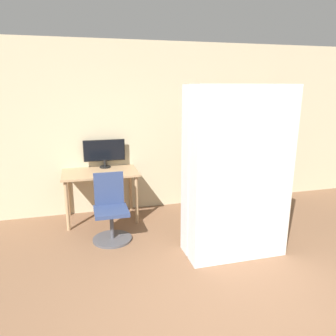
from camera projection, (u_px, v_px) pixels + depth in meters
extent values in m
cube|color=#C6B793|center=(159.00, 128.00, 5.39)|extent=(8.00, 0.06, 2.70)
cube|color=tan|center=(100.00, 173.00, 4.93)|extent=(1.12, 0.69, 0.03)
cylinder|color=tan|center=(67.00, 206.00, 4.62)|extent=(0.05, 0.05, 0.73)
cylinder|color=tan|center=(137.00, 200.00, 4.88)|extent=(0.05, 0.05, 0.73)
cylinder|color=tan|center=(68.00, 194.00, 5.16)|extent=(0.05, 0.05, 0.73)
cylinder|color=tan|center=(131.00, 188.00, 5.42)|extent=(0.05, 0.05, 0.73)
cylinder|color=black|center=(105.00, 167.00, 5.17)|extent=(0.17, 0.17, 0.02)
cylinder|color=black|center=(105.00, 163.00, 5.16)|extent=(0.04, 0.04, 0.10)
cube|color=black|center=(104.00, 150.00, 5.11)|extent=(0.64, 0.02, 0.33)
cube|color=black|center=(104.00, 150.00, 5.11)|extent=(0.62, 0.03, 0.31)
cylinder|color=#4C4C51|center=(112.00, 239.00, 4.41)|extent=(0.52, 0.52, 0.03)
cylinder|color=#4C4C51|center=(112.00, 226.00, 4.36)|extent=(0.05, 0.05, 0.36)
cube|color=navy|center=(111.00, 211.00, 4.31)|extent=(0.44, 0.44, 0.05)
cube|color=navy|center=(109.00, 189.00, 4.43)|extent=(0.40, 0.04, 0.45)
cube|color=brown|center=(233.00, 148.00, 5.65)|extent=(0.02, 0.28, 1.97)
cube|color=brown|center=(263.00, 146.00, 5.80)|extent=(0.02, 0.28, 1.97)
cube|color=brown|center=(244.00, 145.00, 5.85)|extent=(0.60, 0.02, 1.97)
cube|color=brown|center=(245.00, 199.00, 5.96)|extent=(0.56, 0.24, 0.02)
cube|color=brown|center=(246.00, 182.00, 5.88)|extent=(0.56, 0.24, 0.02)
cube|color=brown|center=(247.00, 165.00, 5.80)|extent=(0.56, 0.24, 0.02)
cube|color=brown|center=(248.00, 147.00, 5.73)|extent=(0.56, 0.24, 0.02)
cube|color=brown|center=(249.00, 128.00, 5.65)|extent=(0.56, 0.24, 0.02)
cube|color=brown|center=(250.00, 109.00, 5.57)|extent=(0.56, 0.24, 0.02)
cube|color=brown|center=(251.00, 90.00, 5.49)|extent=(0.56, 0.24, 0.02)
cube|color=#232328|center=(233.00, 194.00, 5.84)|extent=(0.03, 0.16, 0.25)
cube|color=#287A38|center=(235.00, 194.00, 5.84)|extent=(0.03, 0.14, 0.25)
cube|color=silver|center=(236.00, 194.00, 5.87)|extent=(0.02, 0.17, 0.22)
cube|color=#1E4C9E|center=(238.00, 193.00, 5.85)|extent=(0.02, 0.14, 0.27)
cube|color=#287A38|center=(238.00, 193.00, 5.90)|extent=(0.03, 0.17, 0.23)
cube|color=#232328|center=(239.00, 194.00, 5.92)|extent=(0.02, 0.20, 0.21)
cube|color=teal|center=(241.00, 194.00, 5.91)|extent=(0.03, 0.15, 0.21)
cube|color=orange|center=(242.00, 192.00, 5.94)|extent=(0.03, 0.17, 0.25)
cube|color=gold|center=(245.00, 193.00, 5.94)|extent=(0.03, 0.17, 0.21)
cube|color=#1E4C9E|center=(233.00, 176.00, 5.77)|extent=(0.03, 0.20, 0.26)
cube|color=orange|center=(235.00, 177.00, 5.79)|extent=(0.03, 0.16, 0.23)
cube|color=silver|center=(237.00, 177.00, 5.78)|extent=(0.03, 0.16, 0.20)
cube|color=gold|center=(238.00, 175.00, 5.83)|extent=(0.03, 0.19, 0.26)
cube|color=#232328|center=(240.00, 176.00, 5.82)|extent=(0.03, 0.16, 0.24)
cube|color=gold|center=(242.00, 175.00, 5.82)|extent=(0.03, 0.20, 0.28)
cube|color=brown|center=(243.00, 176.00, 5.84)|extent=(0.03, 0.19, 0.23)
cube|color=silver|center=(233.00, 158.00, 5.71)|extent=(0.02, 0.17, 0.24)
cube|color=red|center=(236.00, 157.00, 5.70)|extent=(0.03, 0.20, 0.27)
cube|color=#1E4C9E|center=(238.00, 157.00, 5.71)|extent=(0.03, 0.20, 0.28)
cube|color=red|center=(238.00, 159.00, 5.78)|extent=(0.02, 0.14, 0.19)
cube|color=brown|center=(241.00, 158.00, 5.77)|extent=(0.04, 0.15, 0.22)
cube|color=#1E4C9E|center=(243.00, 157.00, 5.77)|extent=(0.02, 0.19, 0.25)
cube|color=teal|center=(244.00, 158.00, 5.78)|extent=(0.03, 0.20, 0.23)
cube|color=red|center=(235.00, 139.00, 5.60)|extent=(0.02, 0.15, 0.27)
cube|color=red|center=(236.00, 139.00, 5.64)|extent=(0.02, 0.17, 0.28)
cube|color=silver|center=(238.00, 141.00, 5.65)|extent=(0.03, 0.16, 0.21)
cube|color=brown|center=(239.00, 140.00, 5.68)|extent=(0.02, 0.16, 0.23)
cube|color=#232328|center=(241.00, 139.00, 5.66)|extent=(0.03, 0.16, 0.26)
cube|color=teal|center=(243.00, 141.00, 5.70)|extent=(0.02, 0.19, 0.19)
cube|color=silver|center=(244.00, 139.00, 5.69)|extent=(0.03, 0.17, 0.24)
cube|color=brown|center=(247.00, 139.00, 5.67)|extent=(0.02, 0.20, 0.28)
cube|color=silver|center=(235.00, 122.00, 5.56)|extent=(0.03, 0.14, 0.21)
cube|color=gold|center=(238.00, 121.00, 5.53)|extent=(0.03, 0.14, 0.24)
cube|color=#232328|center=(239.00, 120.00, 5.57)|extent=(0.02, 0.17, 0.27)
cube|color=brown|center=(240.00, 121.00, 5.60)|extent=(0.03, 0.16, 0.25)
cube|color=silver|center=(238.00, 103.00, 5.45)|extent=(0.04, 0.14, 0.21)
cube|color=gold|center=(240.00, 102.00, 5.47)|extent=(0.04, 0.19, 0.22)
cube|color=silver|center=(241.00, 102.00, 5.51)|extent=(0.02, 0.19, 0.21)
cube|color=red|center=(243.00, 100.00, 5.52)|extent=(0.04, 0.19, 0.28)
cube|color=orange|center=(246.00, 101.00, 5.50)|extent=(0.04, 0.15, 0.27)
cube|color=orange|center=(247.00, 101.00, 5.54)|extent=(0.03, 0.18, 0.25)
cube|color=silver|center=(242.00, 176.00, 3.72)|extent=(1.18, 0.28, 2.04)
cube|color=beige|center=(287.00, 173.00, 3.88)|extent=(0.01, 0.28, 2.00)
cube|color=silver|center=(230.00, 170.00, 4.01)|extent=(1.18, 0.26, 2.04)
cube|color=beige|center=(273.00, 167.00, 4.16)|extent=(0.01, 0.26, 2.00)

